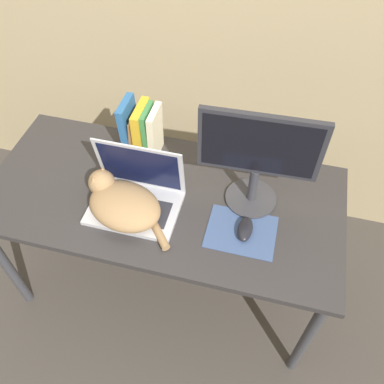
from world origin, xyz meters
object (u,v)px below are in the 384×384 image
external_monitor (258,156)px  cat (122,203)px  computer_mouse (245,229)px  laptop (136,195)px  book_row (142,131)px

external_monitor → cat: bearing=-158.3°
cat → computer_mouse: cat is taller
cat → external_monitor: size_ratio=0.87×
cat → external_monitor: external_monitor is taller
laptop → book_row: laptop is taller
external_monitor → computer_mouse: 0.28m
computer_mouse → book_row: bearing=147.8°
book_row → cat: bearing=-84.7°
cat → computer_mouse: bearing=2.9°
laptop → computer_mouse: 0.45m
laptop → external_monitor: 0.50m
cat → computer_mouse: size_ratio=3.38×
computer_mouse → laptop: bearing=175.9°
laptop → cat: 0.07m
external_monitor → computer_mouse: external_monitor is taller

